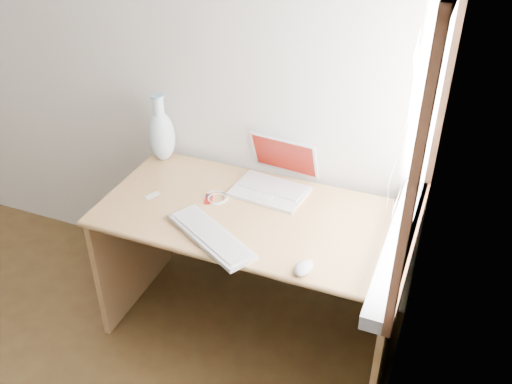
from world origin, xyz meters
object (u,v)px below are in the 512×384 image
at_px(desk, 259,238).
at_px(laptop, 273,179).
at_px(external_keyboard, 211,236).
at_px(vase, 161,134).

bearing_deg(desk, laptop, 83.33).
bearing_deg(external_keyboard, vase, 165.37).
height_order(desk, laptop, laptop).
bearing_deg(laptop, external_keyboard, -97.09).
height_order(desk, external_keyboard, external_keyboard).
relative_size(desk, external_keyboard, 2.90).
bearing_deg(desk, external_keyboard, -105.48).
distance_m(desk, external_keyboard, 0.40).
bearing_deg(laptop, desk, -90.93).
xyz_separation_m(desk, vase, (-0.61, 0.19, 0.35)).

